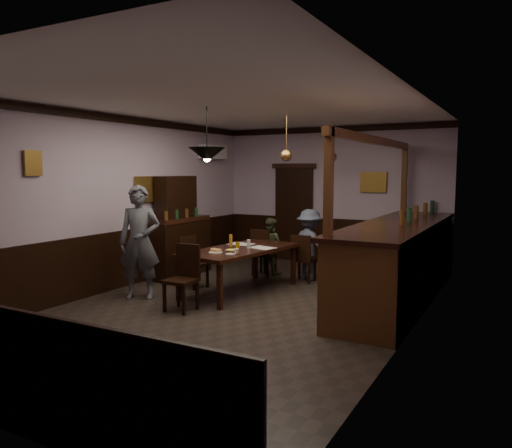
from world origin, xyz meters
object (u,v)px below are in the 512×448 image
Objects in this scene: person_standing at (140,242)px; pendant_brass_mid at (286,156)px; dining_table at (240,252)px; sideboard at (178,236)px; person_seated_right at (310,245)px; bar_counter at (398,259)px; pendant_brass_far at (332,158)px; coffee_cup at (237,251)px; chair_far_left at (262,250)px; chair_near at (184,274)px; person_seated_left at (270,246)px; chair_side at (192,259)px; pendant_iron at (207,155)px; chair_far_right at (303,256)px; soda_can at (238,245)px.

person_standing is 2.25× the size of pendant_brass_mid.
dining_table is 1.86m from sideboard.
sideboard is (-2.40, -0.86, 0.11)m from person_seated_right.
bar_counter is at bearing 4.31° from pendant_brass_mid.
sideboard is at bearing 160.64° from dining_table.
person_standing is 0.39× the size of bar_counter.
coffee_cup is at bearing -99.84° from pendant_brass_far.
chair_far_left is at bearing 28.16° from person_seated_right.
chair_near is 1.11m from person_standing.
person_standing reaches higher than chair_near.
chair_side is at bearing 80.69° from person_seated_left.
pendant_iron is (-0.37, -0.24, 1.48)m from coffee_cup.
sideboard is 2.35× the size of pendant_iron.
pendant_brass_far is at bearing 74.38° from pendant_iron.
coffee_cup is (0.53, -1.87, 0.30)m from chair_far_left.
person_seated_left is at bearing 44.29° from person_standing.
pendant_brass_mid is at bearing -52.12° from chair_side.
person_standing is at bearing -120.03° from pendant_brass_far.
person_seated_right reaches higher than chair_side.
chair_far_right is 0.95m from person_seated_left.
coffee_cup is 0.04× the size of sideboard.
person_seated_right is 1.64× the size of pendant_brass_mid.
person_seated_left is 2.13m from pendant_brass_far.
sideboard is at bearing 38.30° from person_seated_right.
dining_table is at bearing -132.11° from pendant_brass_mid.
chair_far_right is (0.63, 1.21, -0.20)m from dining_table.
pendant_iron reaches higher than chair_far_right.
pendant_brass_far is at bearing 74.59° from chair_near.
chair_far_left is (-0.27, 1.32, -0.18)m from dining_table.
chair_side reaches higher than chair_far_right.
bar_counter is (3.39, 0.83, 0.16)m from chair_side.
bar_counter is (2.44, 0.85, -0.16)m from soda_can.
chair_side is 0.49× the size of person_standing.
person_seated_left is at bearing 110.86° from coffee_cup.
pendant_brass_far is (1.03, 0.98, 1.79)m from chair_far_left.
sideboard is 4.21m from bar_counter.
pendant_iron is at bearing -115.20° from pendant_brass_mid.
bar_counter is at bearing -42.24° from pendant_brass_far.
chair_far_right is at bearing -96.96° from pendant_brass_far.
soda_can is 2.91m from pendant_brass_far.
bar_counter is (1.80, -0.72, -0.01)m from person_seated_right.
chair_far_left is 1.14× the size of pendant_brass_mid.
soda_can is (-0.64, -1.56, 0.15)m from person_seated_right.
person_seated_right is at bearing 66.24° from dining_table.
chair_side is 3.43m from pendant_brass_far.
person_seated_right is 1.94m from bar_counter.
dining_table is 1.74× the size of person_seated_right.
sideboard is 2.77m from pendant_brass_mid.
pendant_iron is at bearing 68.50° from chair_far_right.
chair_near is 2.49m from sideboard.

